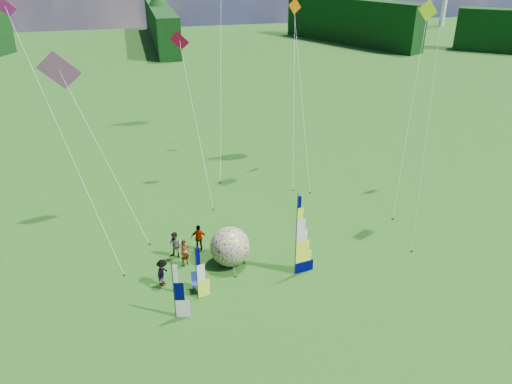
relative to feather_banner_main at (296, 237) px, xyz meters
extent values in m
plane|color=#226915|center=(-1.24, -3.21, -2.66)|extent=(220.00, 220.00, 0.00)
sphere|color=#0B007A|center=(-3.56, 2.11, -1.41)|extent=(2.57, 2.57, 2.50)
imported|color=#66594C|center=(-6.32, 2.65, -1.78)|extent=(0.77, 0.69, 1.77)
imported|color=#66594C|center=(-6.81, 3.63, -1.75)|extent=(0.97, 0.87, 1.82)
imported|color=#66594C|center=(-7.85, 0.90, -1.80)|extent=(0.88, 1.17, 1.71)
imported|color=#66594C|center=(-5.22, 4.18, -1.75)|extent=(1.14, 0.68, 1.82)
camera|label=1|loc=(-8.43, -23.72, 15.30)|focal=35.00mm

